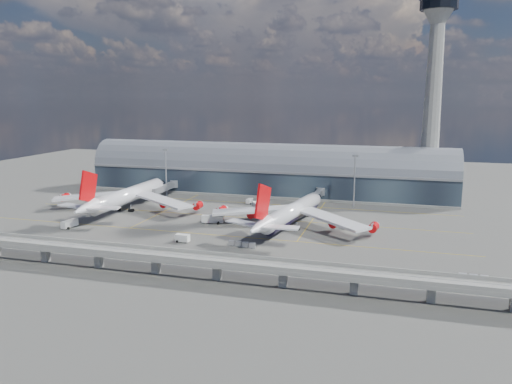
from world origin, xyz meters
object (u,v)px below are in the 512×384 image
(service_truck_4, at_px, (249,201))
(cargo_train_2, at_px, (474,278))
(service_truck_1, at_px, (183,238))
(floodlight_mast_right, at_px, (354,180))
(service_truck_5, at_px, (256,205))
(control_tower, at_px, (433,100))
(airliner_right, at_px, (291,213))
(floodlight_mast_left, at_px, (166,171))
(service_truck_0, at_px, (70,224))
(airliner_left, at_px, (126,196))
(cargo_train_0, at_px, (242,244))
(service_truck_2, at_px, (213,219))
(cargo_train_1, at_px, (230,262))
(service_truck_3, at_px, (346,225))

(service_truck_4, height_order, cargo_train_2, service_truck_4)
(service_truck_1, relative_size, service_truck_4, 1.11)
(floodlight_mast_right, bearing_deg, service_truck_5, -159.99)
(control_tower, relative_size, airliner_right, 1.39)
(service_truck_1, bearing_deg, floodlight_mast_left, 33.63)
(floodlight_mast_right, xyz_separation_m, service_truck_0, (-109.34, -71.14, -12.01))
(airliner_right, distance_m, service_truck_1, 46.62)
(airliner_left, bearing_deg, service_truck_1, -40.92)
(floodlight_mast_right, bearing_deg, control_tower, 38.66)
(cargo_train_0, bearing_deg, service_truck_2, 30.49)
(cargo_train_0, distance_m, cargo_train_2, 77.00)
(service_truck_0, bearing_deg, control_tower, 41.76)
(service_truck_0, height_order, cargo_train_2, service_truck_0)
(floodlight_mast_right, bearing_deg, service_truck_0, -146.95)
(control_tower, bearing_deg, service_truck_0, -145.52)
(floodlight_mast_left, relative_size, airliner_right, 0.35)
(cargo_train_2, bearing_deg, service_truck_2, 64.02)
(service_truck_2, bearing_deg, control_tower, -63.41)
(service_truck_2, relative_size, cargo_train_0, 0.88)
(control_tower, bearing_deg, airliner_left, -154.96)
(floodlight_mast_right, bearing_deg, service_truck_4, -172.70)
(airliner_right, distance_m, cargo_train_2, 78.39)
(airliner_right, xyz_separation_m, service_truck_5, (-23.33, 29.88, -4.49))
(cargo_train_1, bearing_deg, cargo_train_0, 20.22)
(airliner_right, relative_size, service_truck_4, 15.58)
(service_truck_1, bearing_deg, cargo_train_2, -93.69)
(cargo_train_1, bearing_deg, floodlight_mast_left, 49.65)
(control_tower, bearing_deg, cargo_train_2, -86.17)
(floodlight_mast_left, distance_m, service_truck_4, 50.82)
(cargo_train_2, bearing_deg, service_truck_3, 37.73)
(service_truck_3, bearing_deg, service_truck_0, -134.09)
(floodlight_mast_left, bearing_deg, floodlight_mast_right, 0.00)
(floodlight_mast_right, bearing_deg, service_truck_3, -88.87)
(control_tower, relative_size, cargo_train_0, 9.50)
(service_truck_1, distance_m, cargo_train_1, 31.51)
(floodlight_mast_right, bearing_deg, cargo_train_0, -113.11)
(service_truck_1, relative_size, service_truck_2, 0.55)
(floodlight_mast_right, xyz_separation_m, service_truck_5, (-44.80, -16.31, -12.01))
(service_truck_0, bearing_deg, service_truck_5, 47.62)
(service_truck_4, distance_m, service_truck_5, 11.64)
(service_truck_2, height_order, service_truck_3, service_truck_2)
(floodlight_mast_left, xyz_separation_m, service_truck_3, (100.80, -40.59, -12.35))
(service_truck_4, bearing_deg, floodlight_mast_left, -179.60)
(floodlight_mast_right, height_order, airliner_right, floodlight_mast_right)
(service_truck_5, bearing_deg, service_truck_3, -62.44)
(airliner_left, distance_m, service_truck_4, 60.38)
(control_tower, distance_m, service_truck_0, 182.11)
(cargo_train_1, bearing_deg, service_truck_5, 23.94)
(control_tower, bearing_deg, service_truck_4, -158.14)
(service_truck_5, relative_size, cargo_train_2, 0.79)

